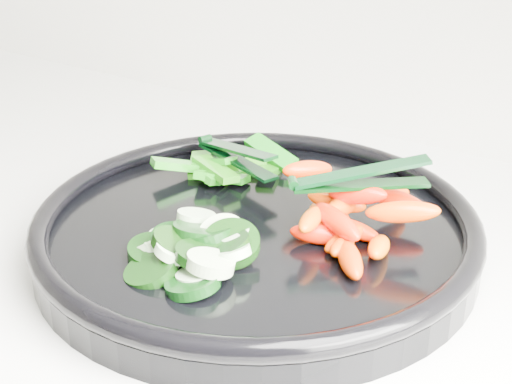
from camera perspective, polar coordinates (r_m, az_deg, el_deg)
The scene contains 6 objects.
veggie_tray at distance 0.60m, azimuth -0.00°, elevation -2.97°, with size 0.48×0.48×0.04m.
cucumber_pile at distance 0.55m, azimuth -5.45°, elevation -4.49°, with size 0.11×0.11×0.04m.
carrot_pile at distance 0.58m, azimuth 7.56°, elevation -1.74°, with size 0.15×0.15×0.06m.
pepper_pile at distance 0.69m, azimuth -2.48°, elevation 1.92°, with size 0.11×0.12×0.04m.
tong_carrot at distance 0.57m, azimuth 8.05°, elevation 1.06°, with size 0.10×0.09×0.02m.
tong_pepper at distance 0.68m, azimuth -1.76°, elevation 3.09°, with size 0.11×0.05×0.02m.
Camera 1 is at (0.90, 1.25, 1.24)m, focal length 50.00 mm.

